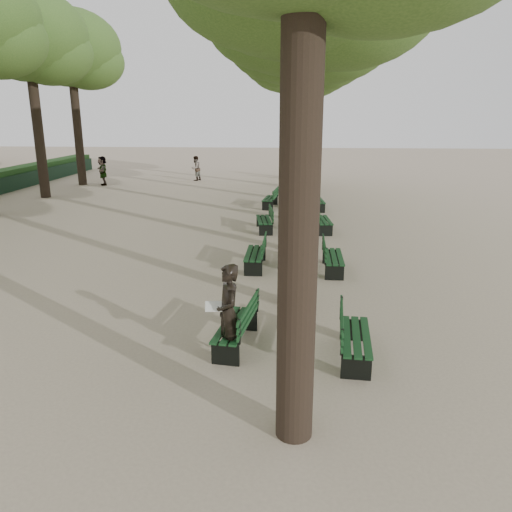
{
  "coord_description": "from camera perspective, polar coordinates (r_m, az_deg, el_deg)",
  "views": [
    {
      "loc": [
        1.4,
        -8.19,
        4.41
      ],
      "look_at": [
        0.6,
        3.0,
        1.2
      ],
      "focal_mm": 35.0,
      "sensor_mm": 36.0,
      "label": 1
    }
  ],
  "objects": [
    {
      "name": "pedestrian_b",
      "position": [
        34.53,
        4.93,
        9.87
      ],
      "size": [
        1.01,
        0.35,
        1.54
      ],
      "primitive_type": "imported",
      "rotation": [
        0.0,
        0.0,
        6.24
      ],
      "color": "#262628",
      "rests_on": "ground"
    },
    {
      "name": "man_with_map",
      "position": [
        9.12,
        -3.18,
        -6.55
      ],
      "size": [
        0.74,
        0.82,
        1.85
      ],
      "color": "black",
      "rests_on": "ground"
    },
    {
      "name": "pedestrian_e",
      "position": [
        33.53,
        -17.12,
        9.3
      ],
      "size": [
        1.03,
        1.69,
        1.82
      ],
      "primitive_type": "imported",
      "rotation": [
        0.0,
        0.0,
        5.14
      ],
      "color": "#262628",
      "rests_on": "ground"
    },
    {
      "name": "bench_left_1",
      "position": [
        14.73,
        -0.1,
        -0.34
      ],
      "size": [
        0.58,
        1.8,
        0.92
      ],
      "color": "black",
      "rests_on": "ground"
    },
    {
      "name": "tree_central_4",
      "position": [
        26.39,
        4.65,
        22.99
      ],
      "size": [
        6.0,
        6.0,
        9.95
      ],
      "color": "#33261C",
      "rests_on": "ground"
    },
    {
      "name": "tree_central_3",
      "position": [
        21.43,
        4.75,
        24.62
      ],
      "size": [
        6.0,
        6.0,
        9.95
      ],
      "color": "#33261C",
      "rests_on": "ground"
    },
    {
      "name": "pedestrian_d",
      "position": [
        36.15,
        3.55,
        10.42
      ],
      "size": [
        0.93,
        0.43,
        1.85
      ],
      "primitive_type": "imported",
      "rotation": [
        0.0,
        0.0,
        3.21
      ],
      "color": "#262628",
      "rests_on": "ground"
    },
    {
      "name": "bench_right_1",
      "position": [
        14.55,
        8.78,
        -0.74
      ],
      "size": [
        0.6,
        1.81,
        0.92
      ],
      "color": "black",
      "rests_on": "ground"
    },
    {
      "name": "bench_right_3",
      "position": [
        23.96,
        7.02,
        5.91
      ],
      "size": [
        0.72,
        1.84,
        0.92
      ],
      "color": "black",
      "rests_on": "ground"
    },
    {
      "name": "pedestrian_c",
      "position": [
        30.36,
        6.37,
        9.12
      ],
      "size": [
        0.63,
        1.04,
        1.67
      ],
      "primitive_type": "imported",
      "rotation": [
        0.0,
        0.0,
        4.39
      ],
      "color": "#262628",
      "rests_on": "ground"
    },
    {
      "name": "bench_right_2",
      "position": [
        19.52,
        7.64,
        3.59
      ],
      "size": [
        0.72,
        1.84,
        0.92
      ],
      "color": "black",
      "rests_on": "ground"
    },
    {
      "name": "tree_far_4",
      "position": [
        29.65,
        -24.69,
        21.87
      ],
      "size": [
        6.0,
        6.0,
        10.45
      ],
      "color": "#33261C",
      "rests_on": "ground"
    },
    {
      "name": "bench_left_2",
      "position": [
        19.42,
        0.95,
        3.67
      ],
      "size": [
        0.8,
        1.86,
        0.92
      ],
      "color": "black",
      "rests_on": "ground"
    },
    {
      "name": "tree_far_5",
      "position": [
        34.15,
        -20.49,
        21.32
      ],
      "size": [
        6.0,
        6.0,
        10.45
      ],
      "color": "#33261C",
      "rests_on": "ground"
    },
    {
      "name": "bench_right_0",
      "position": [
        9.59,
        11.24,
        -9.94
      ],
      "size": [
        0.72,
        1.84,
        0.92
      ],
      "color": "black",
      "rests_on": "ground"
    },
    {
      "name": "pedestrian_a",
      "position": [
        34.58,
        -6.91,
        9.91
      ],
      "size": [
        0.64,
        0.86,
        1.65
      ],
      "primitive_type": "imported",
      "rotation": [
        0.0,
        0.0,
        4.27
      ],
      "color": "#262628",
      "rests_on": "ground"
    },
    {
      "name": "bench_left_0",
      "position": [
        9.87,
        -2.33,
        -8.83
      ],
      "size": [
        0.81,
        1.86,
        0.92
      ],
      "color": "black",
      "rests_on": "ground"
    },
    {
      "name": "bench_left_3",
      "position": [
        24.36,
        1.61,
        6.19
      ],
      "size": [
        0.77,
        1.85,
        0.92
      ],
      "color": "black",
      "rests_on": "ground"
    },
    {
      "name": "ground",
      "position": [
        9.41,
        -5.07,
        -12.06
      ],
      "size": [
        120.0,
        120.0,
        0.0
      ],
      "primitive_type": "plane",
      "color": "tan",
      "rests_on": "ground"
    },
    {
      "name": "tree_central_5",
      "position": [
        31.35,
        4.59,
        21.87
      ],
      "size": [
        6.0,
        6.0,
        9.95
      ],
      "color": "#33261C",
      "rests_on": "ground"
    }
  ]
}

